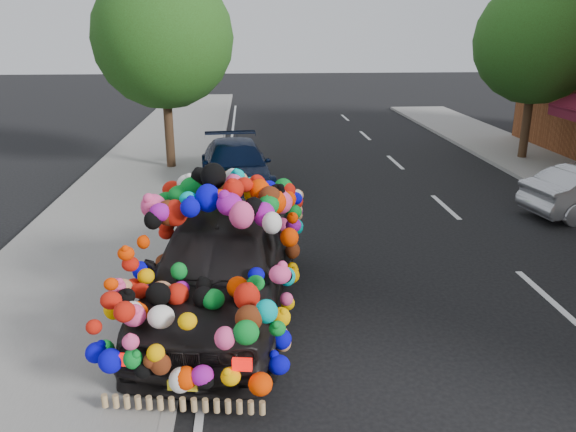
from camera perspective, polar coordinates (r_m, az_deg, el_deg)
name	(u,v)px	position (r m, az deg, el deg)	size (l,w,h in m)	color
ground	(335,304)	(9.36, 4.75, -8.86)	(100.00, 100.00, 0.00)	black
sidewalk	(66,309)	(9.68, -21.60, -8.82)	(4.00, 60.00, 0.12)	gray
kerb	(190,305)	(9.28, -9.91, -8.89)	(0.15, 60.00, 0.13)	gray
lane_markings	(546,296)	(10.51, 24.71, -7.39)	(6.00, 50.00, 0.01)	silver
tree_near_sidewalk	(163,38)	(17.87, -12.60, 17.24)	(4.20, 4.20, 6.13)	#332114
tree_far_b	(537,42)	(20.48, 24.00, 15.88)	(4.00, 4.00, 5.90)	#332114
plush_art_car	(221,243)	(8.53, -6.81, -2.74)	(3.09, 5.49, 2.35)	black
navy_sedan	(236,167)	(15.65, -5.33, 5.02)	(1.85, 4.56, 1.32)	black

